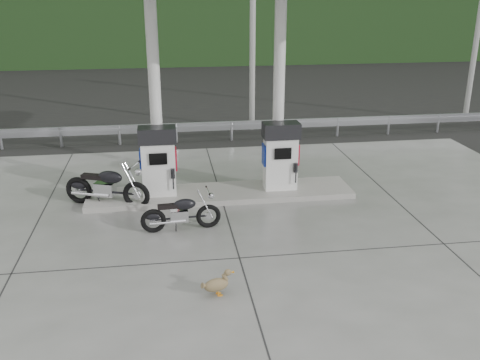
{
  "coord_description": "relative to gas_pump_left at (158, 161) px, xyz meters",
  "views": [
    {
      "loc": [
        -1.39,
        -10.7,
        5.3
      ],
      "look_at": [
        0.3,
        1.0,
        1.0
      ],
      "focal_mm": 40.0,
      "sensor_mm": 36.0,
      "label": 1
    }
  ],
  "objects": [
    {
      "name": "gas_pump_right",
      "position": [
        3.2,
        0.0,
        0.0
      ],
      "size": [
        0.95,
        0.55,
        1.8
      ],
      "primitive_type": null,
      "color": "white",
      "rests_on": "pump_island"
    },
    {
      "name": "utility_pole_b",
      "position": [
        3.6,
        7.0,
        2.93
      ],
      "size": [
        0.22,
        0.22,
        8.0
      ],
      "primitive_type": "cylinder",
      "color": "#959691",
      "rests_on": "ground"
    },
    {
      "name": "motorcycle_left",
      "position": [
        -1.32,
        -0.23,
        -0.54
      ],
      "size": [
        2.24,
        1.39,
        1.01
      ],
      "primitive_type": null,
      "rotation": [
        0.0,
        0.0,
        -0.36
      ],
      "color": "black",
      "rests_on": "forecourt_apron"
    },
    {
      "name": "guardrail",
      "position": [
        1.6,
        5.5,
        -0.36
      ],
      "size": [
        26.0,
        0.16,
        1.42
      ],
      "primitive_type": null,
      "color": "#95979C",
      "rests_on": "ground"
    },
    {
      "name": "pump_island",
      "position": [
        1.6,
        0.0,
        -0.98
      ],
      "size": [
        7.0,
        1.4,
        0.15
      ],
      "primitive_type": "cube",
      "color": "#A09D95",
      "rests_on": "forecourt_apron"
    },
    {
      "name": "motorcycle_right",
      "position": [
        0.47,
        -1.95,
        -0.64
      ],
      "size": [
        1.75,
        0.66,
        0.81
      ],
      "primitive_type": null,
      "rotation": [
        0.0,
        0.0,
        0.07
      ],
      "color": "black",
      "rests_on": "forecourt_apron"
    },
    {
      "name": "duck",
      "position": [
        0.98,
        -4.83,
        -0.85
      ],
      "size": [
        0.59,
        0.31,
        0.41
      ],
      "primitive_type": null,
      "rotation": [
        0.0,
        0.0,
        0.27
      ],
      "color": "brown",
      "rests_on": "forecourt_apron"
    },
    {
      "name": "utility_pole_c",
      "position": [
        12.6,
        7.0,
        2.93
      ],
      "size": [
        0.22,
        0.22,
        8.0
      ],
      "primitive_type": "cylinder",
      "color": "#959691",
      "rests_on": "ground"
    },
    {
      "name": "forecourt_apron",
      "position": [
        1.6,
        -2.5,
        -1.06
      ],
      "size": [
        18.0,
        14.0,
        0.02
      ],
      "primitive_type": "cube",
      "color": "slate",
      "rests_on": "ground"
    },
    {
      "name": "tree_band",
      "position": [
        1.6,
        27.5,
        1.93
      ],
      "size": [
        80.0,
        6.0,
        6.0
      ],
      "primitive_type": "cube",
      "color": "black",
      "rests_on": "ground"
    },
    {
      "name": "canopy_column_left",
      "position": [
        0.0,
        0.4,
        1.6
      ],
      "size": [
        0.3,
        0.3,
        5.0
      ],
      "primitive_type": "cylinder",
      "color": "white",
      "rests_on": "pump_island"
    },
    {
      "name": "road",
      "position": [
        1.6,
        9.0,
        -1.07
      ],
      "size": [
        60.0,
        7.0,
        0.01
      ],
      "primitive_type": "cube",
      "color": "black",
      "rests_on": "ground"
    },
    {
      "name": "canopy_column_right",
      "position": [
        3.2,
        0.4,
        1.6
      ],
      "size": [
        0.3,
        0.3,
        5.0
      ],
      "primitive_type": "cylinder",
      "color": "white",
      "rests_on": "pump_island"
    },
    {
      "name": "forested_hills",
      "position": [
        1.6,
        57.5,
        -1.07
      ],
      "size": [
        100.0,
        40.0,
        140.0
      ],
      "primitive_type": null,
      "color": "black",
      "rests_on": "ground"
    },
    {
      "name": "gas_pump_left",
      "position": [
        0.0,
        0.0,
        0.0
      ],
      "size": [
        0.95,
        0.55,
        1.8
      ],
      "primitive_type": null,
      "color": "white",
      "rests_on": "pump_island"
    },
    {
      "name": "ground",
      "position": [
        1.6,
        -2.5,
        -1.07
      ],
      "size": [
        160.0,
        160.0,
        0.0
      ],
      "primitive_type": "plane",
      "color": "black",
      "rests_on": "ground"
    }
  ]
}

